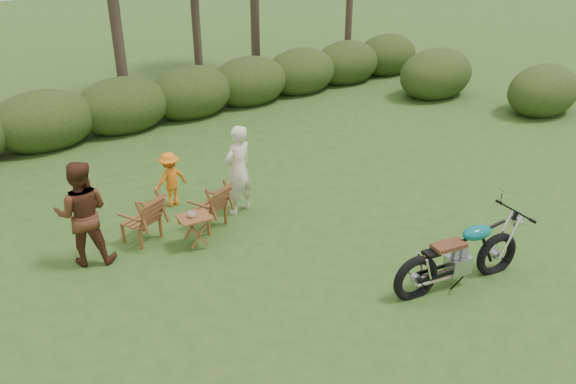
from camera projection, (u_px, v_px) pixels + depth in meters
ground at (371, 284)px, 8.49m from camera, size 80.00×80.00×0.00m
motorcycle at (455, 283)px, 8.51m from camera, size 2.26×1.28×1.22m
lawn_chair_right at (209, 226)px, 10.11m from camera, size 0.76×0.76×0.87m
lawn_chair_left at (143, 240)px, 9.68m from camera, size 0.79×0.79×0.88m
side_table at (195, 231)px, 9.38m from camera, size 0.62×0.54×0.56m
cup at (192, 214)px, 9.22m from camera, size 0.16×0.16×0.10m
adult_a at (240, 211)px, 10.65m from camera, size 0.69×0.52×1.70m
adult_b at (91, 261)px, 9.08m from camera, size 1.05×0.97×1.73m
child at (173, 205)px, 10.88m from camera, size 0.72×0.45×1.08m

